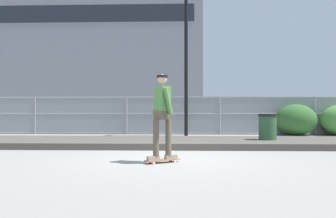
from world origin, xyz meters
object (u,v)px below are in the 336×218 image
at_px(street_lamp, 186,44).
at_px(parked_car_near, 136,117).
at_px(skateboard, 162,160).
at_px(parked_car_mid, 242,117).
at_px(trash_bin, 268,130).
at_px(shrub_left, 296,120).
at_px(skater, 162,111).

xyz_separation_m(street_lamp, parked_car_near, (-2.75, 3.24, -3.35)).
bearing_deg(skateboard, parked_car_mid, 71.45).
bearing_deg(skateboard, trash_bin, 49.27).
xyz_separation_m(street_lamp, trash_bin, (2.56, -4.39, -3.67)).
distance_m(parked_car_mid, shrub_left, 3.43).
xyz_separation_m(parked_car_mid, shrub_left, (1.96, -2.81, -0.11)).
relative_size(parked_car_mid, shrub_left, 2.36).
height_order(parked_car_near, parked_car_mid, same).
distance_m(street_lamp, parked_car_mid, 5.69).
relative_size(skater, street_lamp, 0.27).
bearing_deg(parked_car_near, skateboard, -79.60).
bearing_deg(trash_bin, street_lamp, 120.27).
bearing_deg(parked_car_mid, shrub_left, -55.02).
distance_m(skateboard, parked_car_near, 11.59).
bearing_deg(trash_bin, parked_car_mid, 85.41).
relative_size(skateboard, trash_bin, 0.76).
height_order(skater, trash_bin, skater).
xyz_separation_m(shrub_left, trash_bin, (-2.58, -4.91, -0.21)).
bearing_deg(parked_car_mid, parked_car_near, -179.13).
bearing_deg(street_lamp, parked_car_near, 130.39).
xyz_separation_m(skater, parked_car_near, (-2.09, 11.37, -0.29)).
bearing_deg(parked_car_near, parked_car_mid, 0.87).
bearing_deg(shrub_left, skateboard, -123.88).
xyz_separation_m(parked_car_near, parked_car_mid, (5.93, 0.09, 0.00)).
distance_m(skateboard, shrub_left, 10.45).
xyz_separation_m(parked_car_near, trash_bin, (5.31, -7.62, -0.32)).
height_order(street_lamp, parked_car_near, street_lamp).
distance_m(skateboard, parked_car_mid, 12.12).
height_order(shrub_left, trash_bin, shrub_left).
bearing_deg(street_lamp, skateboard, -94.68).
bearing_deg(skater, street_lamp, 85.32).
bearing_deg(skateboard, street_lamp, 85.32).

